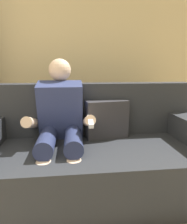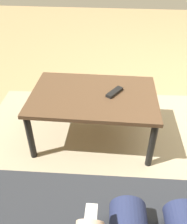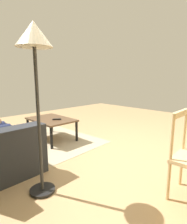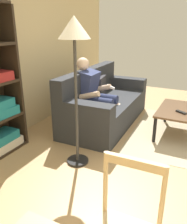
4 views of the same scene
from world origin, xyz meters
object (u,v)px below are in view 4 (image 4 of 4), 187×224
(coffee_table, at_px, (180,112))
(person_lounging, at_px, (95,93))
(tv_remote, at_px, (181,112))
(floor_lamp, at_px, (75,43))
(couch, at_px, (103,104))

(coffee_table, bearing_deg, person_lounging, 104.83)
(tv_remote, bearing_deg, coffee_table, -138.42)
(coffee_table, relative_size, tv_remote, 5.78)
(tv_remote, height_order, floor_lamp, floor_lamp)
(couch, relative_size, floor_lamp, 1.18)
(couch, distance_m, tv_remote, 1.35)
(couch, relative_size, coffee_table, 2.15)
(couch, height_order, floor_lamp, floor_lamp)
(couch, height_order, person_lounging, person_lounging)
(person_lounging, height_order, coffee_table, person_lounging)
(tv_remote, bearing_deg, couch, -61.24)
(tv_remote, distance_m, floor_lamp, 1.99)
(person_lounging, distance_m, floor_lamp, 1.44)
(coffee_table, bearing_deg, floor_lamp, 144.17)
(coffee_table, height_order, tv_remote, tv_remote)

